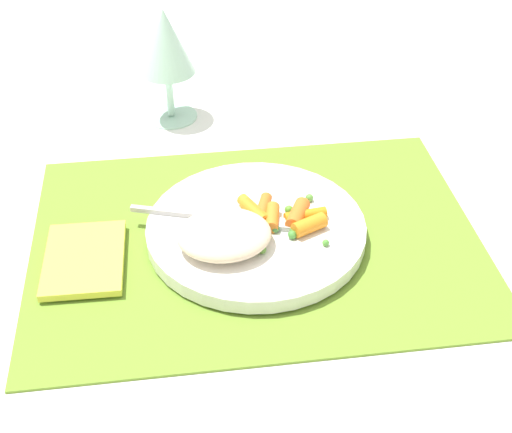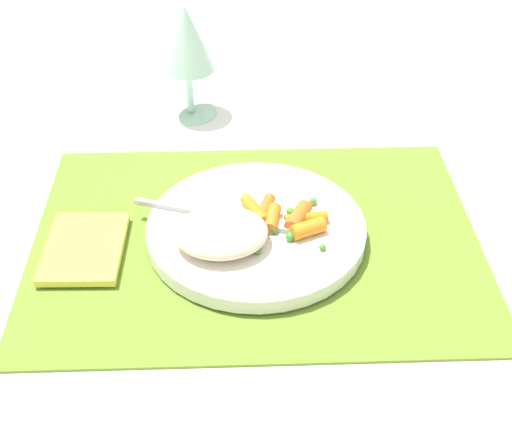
% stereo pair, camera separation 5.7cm
% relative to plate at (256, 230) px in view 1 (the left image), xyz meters
% --- Properties ---
extents(ground_plane, '(2.40, 2.40, 0.00)m').
position_rel_plate_xyz_m(ground_plane, '(0.00, 0.00, -0.01)').
color(ground_plane, white).
extents(placemat, '(0.48, 0.35, 0.01)m').
position_rel_plate_xyz_m(placemat, '(0.00, 0.00, -0.01)').
color(placemat, olive).
rests_on(placemat, ground_plane).
extents(plate, '(0.23, 0.23, 0.02)m').
position_rel_plate_xyz_m(plate, '(0.00, 0.00, 0.00)').
color(plate, white).
rests_on(plate, placemat).
extents(rice_mound, '(0.10, 0.08, 0.03)m').
position_rel_plate_xyz_m(rice_mound, '(-0.04, -0.03, 0.02)').
color(rice_mound, beige).
rests_on(rice_mound, plate).
extents(carrot_portion, '(0.09, 0.08, 0.02)m').
position_rel_plate_xyz_m(carrot_portion, '(0.03, 0.00, 0.02)').
color(carrot_portion, orange).
rests_on(carrot_portion, plate).
extents(pea_scatter, '(0.09, 0.09, 0.01)m').
position_rel_plate_xyz_m(pea_scatter, '(0.03, -0.01, 0.01)').
color(pea_scatter, '#449346').
rests_on(pea_scatter, plate).
extents(fork, '(0.18, 0.07, 0.01)m').
position_rel_plate_xyz_m(fork, '(-0.02, 0.01, 0.01)').
color(fork, '#BEBEBE').
rests_on(fork, plate).
extents(wine_glass, '(0.07, 0.07, 0.15)m').
position_rel_plate_xyz_m(wine_glass, '(-0.08, 0.28, 0.09)').
color(wine_glass, '#B2E0CC').
rests_on(wine_glass, ground_plane).
extents(napkin, '(0.08, 0.11, 0.01)m').
position_rel_plate_xyz_m(napkin, '(-0.18, -0.02, -0.00)').
color(napkin, '#EAE54C').
rests_on(napkin, placemat).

